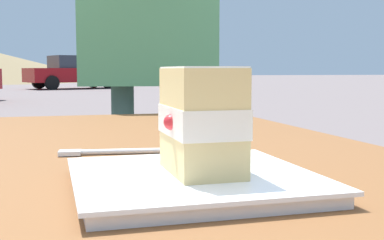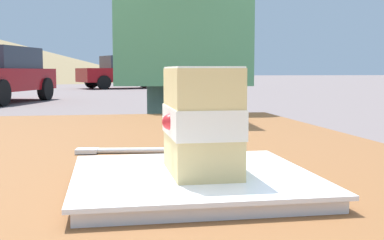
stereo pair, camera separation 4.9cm
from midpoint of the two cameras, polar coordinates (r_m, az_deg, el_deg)
The scene contains 5 objects.
dessert_plate at distance 0.50m, azimuth 2.83°, elevation -6.86°, with size 0.23×0.23×0.02m.
cake_slice at distance 0.49m, azimuth 3.96°, elevation -0.05°, with size 0.10×0.08×0.10m.
dessert_fork at distance 0.71m, azimuth -5.35°, elevation -3.49°, with size 0.04×0.17×0.01m.
diner_person at distance 1.64m, azimuth -0.09°, elevation 12.94°, with size 0.58×0.45×1.58m.
parked_car_extra at distance 23.88m, azimuth -7.43°, elevation 5.48°, with size 3.11×4.57×1.51m.
Camera 2 is at (0.59, 0.01, 0.85)m, focal length 46.96 mm.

